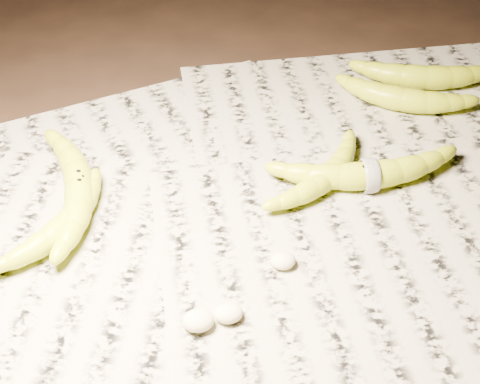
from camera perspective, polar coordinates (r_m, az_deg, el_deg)
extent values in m
plane|color=black|center=(0.84, 0.66, -2.61)|extent=(3.00, 3.00, 0.00)
cube|color=#A09D89|center=(0.87, 1.98, -0.64)|extent=(0.90, 0.70, 0.01)
torus|color=white|center=(0.89, 10.96, 1.58)|extent=(0.01, 0.05, 0.05)
ellipsoid|color=beige|center=(0.72, -3.60, -10.70)|extent=(0.03, 0.03, 0.02)
ellipsoid|color=beige|center=(0.73, -0.99, -10.10)|extent=(0.03, 0.03, 0.02)
ellipsoid|color=beige|center=(0.78, 3.71, -5.68)|extent=(0.03, 0.02, 0.02)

